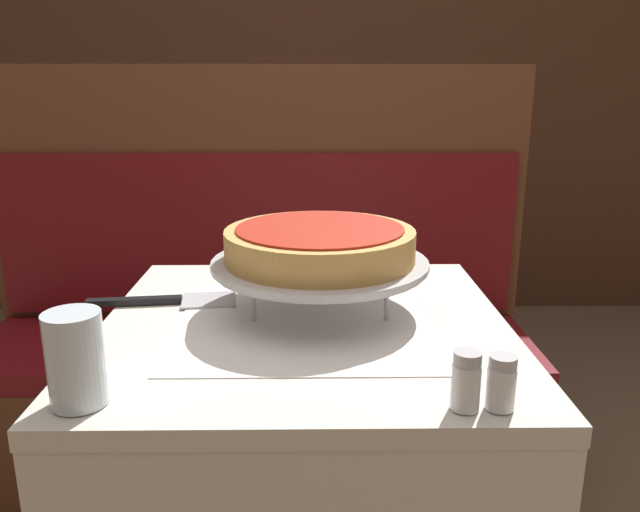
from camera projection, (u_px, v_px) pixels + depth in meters
The scene contains 12 objects.
dining_table_front at pixel (305, 374), 1.12m from camera, with size 0.71×0.71×0.77m.
dining_table_rear at pixel (284, 201), 2.78m from camera, with size 0.72×0.72×0.77m.
booth_bench at pixel (257, 362), 1.92m from camera, with size 1.67×0.50×1.23m.
back_wall_panel at pixel (309, 78), 3.08m from camera, with size 6.00×0.04×2.40m, color #4C2D1E.
pizza_pan_stand at pixel (320, 265), 1.13m from camera, with size 0.39×0.39×0.09m.
deep_dish_pizza at pixel (320, 244), 1.12m from camera, with size 0.34×0.34×0.06m.
pizza_server at pixel (168, 301), 1.18m from camera, with size 0.28×0.10×0.01m.
water_glass_near at pixel (76, 359), 0.79m from camera, with size 0.07×0.07×0.12m.
salt_shaker at pixel (466, 381), 0.79m from camera, with size 0.04×0.04×0.08m.
pepper_shaker at pixel (501, 383), 0.79m from camera, with size 0.04×0.04×0.07m.
napkin_holder at pixel (370, 250), 1.38m from camera, with size 0.10×0.05×0.09m.
condiment_caddy at pixel (293, 165), 2.83m from camera, with size 0.11×0.11×0.17m.
Camera 1 is at (0.01, -1.02, 1.17)m, focal length 35.00 mm.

